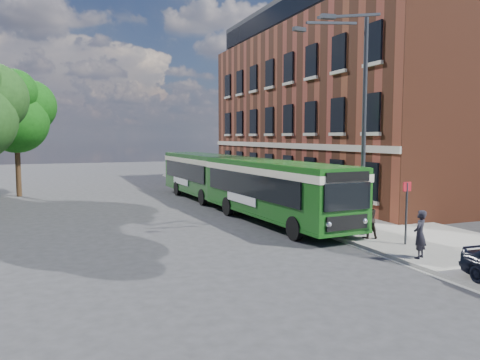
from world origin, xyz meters
name	(u,v)px	position (x,y,z in m)	size (l,w,h in m)	color
ground	(229,237)	(0.00, 0.00, 0.00)	(120.00, 120.00, 0.00)	#2A2A2C
pavement	(290,202)	(7.00, 8.00, 0.07)	(6.00, 48.00, 0.15)	gray
kerb_line	(245,206)	(3.95, 8.00, 0.01)	(0.12, 48.00, 0.01)	beige
brick_office	(349,100)	(14.00, 12.00, 6.97)	(12.10, 26.00, 14.20)	brown
street_lamp	(357,122)	(4.84, -2.00, 4.79)	(2.96, 2.38, 9.00)	#36383B
bus_stop_sign	(406,209)	(5.60, -4.20, 1.51)	(0.35, 0.08, 2.52)	#36383B
bus_front	(274,186)	(3.20, 2.39, 1.83)	(3.39, 11.59, 3.02)	#165114
bus_rear	(203,172)	(2.64, 12.44, 1.83)	(3.13, 10.23, 3.02)	#1F521C
pedestrian_a	(420,234)	(4.63, -6.00, 0.96)	(0.60, 0.39, 1.63)	black
pedestrian_b	(368,219)	(4.94, -2.79, 0.94)	(0.77, 0.60, 1.58)	black
tree_right	(17,111)	(-9.15, 18.03, 5.95)	(5.19, 4.94, 8.77)	#372314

